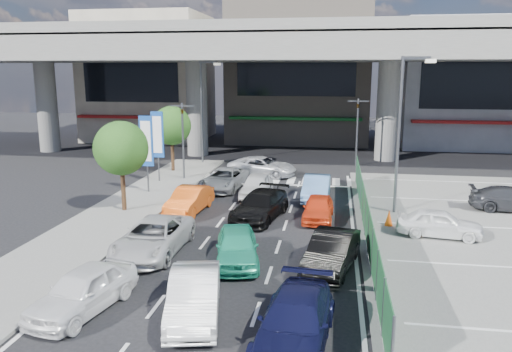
% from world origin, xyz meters
% --- Properties ---
extents(ground, '(120.00, 120.00, 0.00)m').
position_xyz_m(ground, '(0.00, 0.00, 0.00)').
color(ground, black).
rests_on(ground, ground).
extents(parking_lot, '(12.00, 28.00, 0.06)m').
position_xyz_m(parking_lot, '(11.00, 2.00, 0.03)').
color(parking_lot, slate).
rests_on(parking_lot, ground).
extents(sidewalk_left, '(4.00, 30.00, 0.12)m').
position_xyz_m(sidewalk_left, '(-7.00, 4.00, 0.06)').
color(sidewalk_left, slate).
rests_on(sidewalk_left, ground).
extents(fence_run, '(0.16, 22.00, 1.80)m').
position_xyz_m(fence_run, '(5.30, 1.00, 0.90)').
color(fence_run, '#1D552E').
rests_on(fence_run, ground).
extents(expressway, '(64.00, 14.00, 10.75)m').
position_xyz_m(expressway, '(0.00, 22.00, 8.76)').
color(expressway, '#63645F').
rests_on(expressway, ground).
extents(building_west, '(12.00, 10.90, 13.00)m').
position_xyz_m(building_west, '(-16.00, 31.97, 6.49)').
color(building_west, gray).
rests_on(building_west, ground).
extents(building_center, '(14.00, 10.90, 15.00)m').
position_xyz_m(building_center, '(0.00, 32.97, 7.49)').
color(building_center, gray).
rests_on(building_center, ground).
extents(building_east, '(12.00, 10.90, 12.00)m').
position_xyz_m(building_east, '(16.00, 31.97, 5.99)').
color(building_east, gray).
rests_on(building_east, ground).
extents(traffic_light_left, '(1.60, 1.24, 5.20)m').
position_xyz_m(traffic_light_left, '(-6.20, 12.00, 3.94)').
color(traffic_light_left, '#595B60').
rests_on(traffic_light_left, ground).
extents(traffic_light_right, '(1.60, 1.24, 5.20)m').
position_xyz_m(traffic_light_right, '(5.50, 19.00, 3.94)').
color(traffic_light_right, '#595B60').
rests_on(traffic_light_right, ground).
extents(street_lamp_right, '(1.65, 0.22, 8.00)m').
position_xyz_m(street_lamp_right, '(7.17, 6.00, 4.77)').
color(street_lamp_right, '#595B60').
rests_on(street_lamp_right, ground).
extents(street_lamp_left, '(1.65, 0.22, 8.00)m').
position_xyz_m(street_lamp_left, '(-6.33, 18.00, 4.77)').
color(street_lamp_left, '#595B60').
rests_on(street_lamp_left, ground).
extents(signboard_near, '(0.80, 0.14, 4.70)m').
position_xyz_m(signboard_near, '(-7.20, 7.99, 3.06)').
color(signboard_near, '#595B60').
rests_on(signboard_near, ground).
extents(signboard_far, '(0.80, 0.14, 4.70)m').
position_xyz_m(signboard_far, '(-7.60, 10.99, 3.06)').
color(signboard_far, '#595B60').
rests_on(signboard_far, ground).
extents(tree_near, '(2.80, 2.80, 4.80)m').
position_xyz_m(tree_near, '(-7.00, 4.00, 3.39)').
color(tree_near, '#382314').
rests_on(tree_near, ground).
extents(tree_far, '(2.80, 2.80, 4.80)m').
position_xyz_m(tree_far, '(-7.80, 14.50, 3.39)').
color(tree_far, '#382314').
rests_on(tree_far, ground).
extents(van_white_back_left, '(2.43, 4.30, 1.38)m').
position_xyz_m(van_white_back_left, '(-3.70, -6.62, 0.69)').
color(van_white_back_left, white).
rests_on(van_white_back_left, ground).
extents(hatch_white_back_mid, '(2.31, 4.40, 1.38)m').
position_xyz_m(hatch_white_back_mid, '(-0.22, -6.42, 0.69)').
color(hatch_white_back_mid, white).
rests_on(hatch_white_back_mid, ground).
extents(minivan_navy_back, '(2.28, 4.78, 1.34)m').
position_xyz_m(minivan_navy_back, '(2.92, -7.53, 0.67)').
color(minivan_navy_back, black).
rests_on(minivan_navy_back, ground).
extents(sedan_white_mid_left, '(2.36, 4.99, 1.38)m').
position_xyz_m(sedan_white_mid_left, '(-3.33, -1.53, 0.69)').
color(sedan_white_mid_left, silver).
rests_on(sedan_white_mid_left, ground).
extents(taxi_teal_mid, '(2.39, 4.22, 1.35)m').
position_xyz_m(taxi_teal_mid, '(0.23, -2.00, 0.68)').
color(taxi_teal_mid, '#24A580').
rests_on(taxi_teal_mid, ground).
extents(hatch_black_mid_right, '(2.30, 4.40, 1.38)m').
position_xyz_m(hatch_black_mid_right, '(3.84, -2.02, 0.69)').
color(hatch_black_mid_right, black).
rests_on(hatch_black_mid_right, ground).
extents(taxi_orange_left, '(1.75, 4.16, 1.34)m').
position_xyz_m(taxi_orange_left, '(-3.59, 4.45, 0.67)').
color(taxi_orange_left, '#E85916').
rests_on(taxi_orange_left, ground).
extents(sedan_black_mid, '(2.85, 5.05, 1.38)m').
position_xyz_m(sedan_black_mid, '(0.24, 3.90, 0.69)').
color(sedan_black_mid, black).
rests_on(sedan_black_mid, ground).
extents(taxi_orange_right, '(1.54, 3.62, 1.22)m').
position_xyz_m(taxi_orange_right, '(3.12, 4.17, 0.61)').
color(taxi_orange_right, red).
rests_on(taxi_orange_right, ground).
extents(wagon_silver_front_left, '(2.72, 4.92, 1.30)m').
position_xyz_m(wagon_silver_front_left, '(-2.90, 9.78, 0.65)').
color(wagon_silver_front_left, gray).
rests_on(wagon_silver_front_left, ground).
extents(sedan_white_front_mid, '(1.70, 4.05, 1.37)m').
position_xyz_m(sedan_white_front_mid, '(-0.61, 8.18, 0.68)').
color(sedan_white_front_mid, silver).
rests_on(sedan_white_front_mid, ground).
extents(kei_truck_front_right, '(1.56, 4.22, 1.38)m').
position_xyz_m(kei_truck_front_right, '(2.87, 8.15, 0.69)').
color(kei_truck_front_right, '#5784BB').
rests_on(kei_truck_front_right, ground).
extents(crossing_wagon_silver, '(5.15, 3.16, 1.33)m').
position_xyz_m(crossing_wagon_silver, '(-1.15, 14.19, 0.67)').
color(crossing_wagon_silver, '#B8BBC0').
rests_on(crossing_wagon_silver, ground).
extents(parked_sedan_white, '(3.84, 1.98, 1.25)m').
position_xyz_m(parked_sedan_white, '(8.52, 2.31, 0.69)').
color(parked_sedan_white, white).
rests_on(parked_sedan_white, parking_lot).
extents(traffic_cone, '(0.44, 0.44, 0.76)m').
position_xyz_m(traffic_cone, '(6.49, 3.60, 0.44)').
color(traffic_cone, '#F4560D').
rests_on(traffic_cone, parking_lot).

